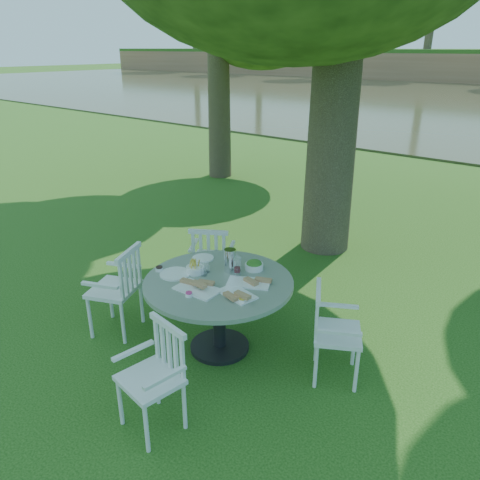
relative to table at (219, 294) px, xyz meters
The scene contains 7 objects.
ground 0.77m from the table, 121.52° to the left, with size 140.00×140.00×0.00m, color #153E0D.
table is the anchor object (origin of this frame).
chair_ne 1.02m from the table, 16.74° to the left, with size 0.55×0.56×0.84m.
chair_nw 1.01m from the table, 136.73° to the left, with size 0.58×0.57×0.86m.
chair_sw 1.01m from the table, 157.87° to the right, with size 0.57×0.59×0.90m.
chair_se 1.02m from the table, 73.98° to the right, with size 0.47×0.45×0.83m.
tableware 0.20m from the table, 118.92° to the left, with size 1.08×0.88×0.22m.
Camera 1 is at (2.78, -3.21, 2.67)m, focal length 35.00 mm.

